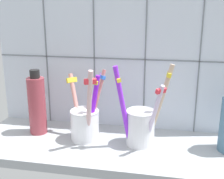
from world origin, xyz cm
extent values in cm
cube|color=#9EA3A8|center=(0.00, 0.00, 1.00)|extent=(64.00, 22.00, 2.00)
cube|color=silver|center=(0.00, 12.00, 22.50)|extent=(64.00, 2.00, 45.00)
cube|color=slate|center=(-19.20, 10.90, 22.50)|extent=(0.30, 0.20, 45.00)
cube|color=slate|center=(-6.40, 10.90, 22.50)|extent=(0.30, 0.20, 45.00)
cube|color=slate|center=(6.40, 10.90, 22.50)|extent=(0.30, 0.20, 45.00)
cube|color=slate|center=(19.20, 10.90, 22.50)|extent=(0.30, 0.20, 45.00)
cube|color=slate|center=(0.00, 10.90, 19.93)|extent=(64.00, 0.20, 0.30)
cylinder|color=white|center=(-6.54, 1.52, 5.53)|extent=(6.67, 6.67, 7.05)
torus|color=silver|center=(-6.54, 1.52, 9.05)|extent=(6.84, 6.84, 0.50)
cylinder|color=#871CF2|center=(-4.40, 1.31, 10.09)|extent=(3.75, 1.31, 15.57)
cube|color=yellow|center=(-3.39, 1.25, 16.27)|extent=(1.10, 1.88, 0.99)
cylinder|color=#BA88ED|center=(-5.19, 5.15, 9.67)|extent=(4.01, 5.74, 14.86)
cube|color=yellow|center=(-4.24, 6.69, 14.87)|extent=(2.41, 1.97, 1.03)
cylinder|color=#CCA3A3|center=(-4.47, -1.73, 11.14)|extent=(3.49, 4.95, 17.73)
cube|color=#E5333F|center=(-3.75, -2.96, 17.49)|extent=(2.71, 2.13, 1.21)
cylinder|color=#DB9086|center=(-9.25, 3.81, 9.59)|extent=(5.17, 5.49, 14.75)
cube|color=yellow|center=(-10.67, 5.36, 15.35)|extent=(2.66, 2.59, 1.40)
cylinder|color=#D17575|center=(-4.32, 3.64, 10.35)|extent=(4.88, 4.24, 16.15)
cube|color=blue|center=(-2.94, 4.77, 16.57)|extent=(1.97, 2.10, 1.01)
cylinder|color=white|center=(6.54, 1.52, 5.96)|extent=(6.48, 6.48, 7.91)
torus|color=silver|center=(6.54, 1.52, 9.91)|extent=(6.65, 6.65, 0.50)
cylinder|color=silver|center=(9.48, -1.19, 9.86)|extent=(4.61, 4.60, 15.19)
cube|color=#E5333F|center=(10.85, -2.55, 16.16)|extent=(2.37, 2.38, 1.16)
cylinder|color=#882AE6|center=(2.83, -0.55, 11.50)|extent=(4.64, 3.16, 18.40)
cube|color=yellow|center=(1.79, -1.12, 17.66)|extent=(1.77, 2.16, 0.95)
cylinder|color=#C4A78C|center=(10.59, 2.26, 11.52)|extent=(5.80, 1.47, 18.50)
cube|color=yellow|center=(12.29, 2.38, 18.36)|extent=(1.22, 1.92, 1.13)
cylinder|color=#943842|center=(-18.98, 2.97, 9.02)|extent=(4.27, 4.27, 14.04)
cylinder|color=black|center=(-18.98, 2.97, 17.04)|extent=(2.35, 2.35, 2.00)
camera|label=1|loc=(11.99, -59.78, 32.76)|focal=46.89mm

